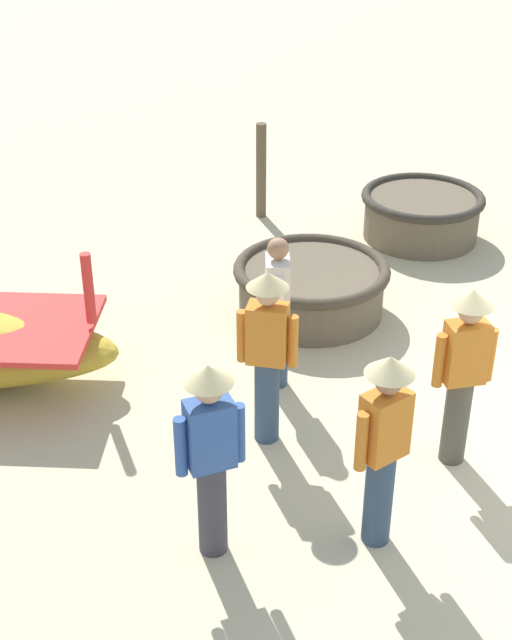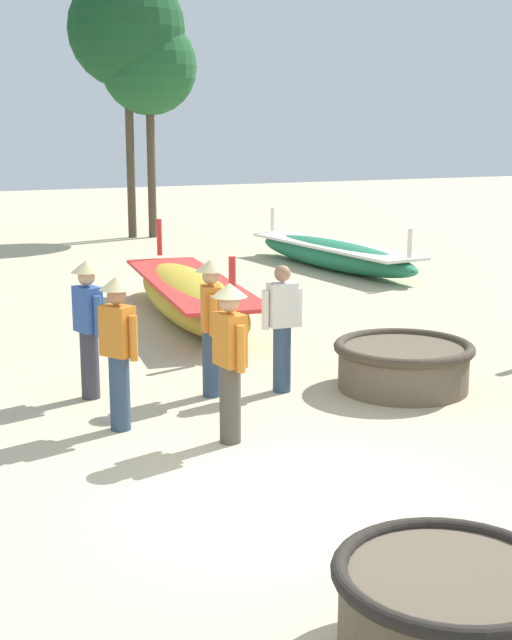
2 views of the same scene
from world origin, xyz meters
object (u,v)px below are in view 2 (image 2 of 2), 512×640
Objects in this scene: fisherman_crouching at (230,352)px; fisherman_hauling at (282,325)px; long_boat_red_hull at (190,296)px; fisherman_standing_right at (211,319)px; tree_leftmost at (149,67)px; coracle_weathered at (448,606)px; fisherman_by_coracle at (118,343)px; fisherman_standing_left at (88,320)px; long_boat_white_hull at (333,254)px; tree_right_mid at (127,30)px; coracle_far_right at (403,364)px.

fisherman_crouching is 1.06× the size of fisherman_hauling.
long_boat_red_hull is 4.45m from fisherman_standing_right.
fisherman_crouching is 18.13m from tree_leftmost.
long_boat_red_hull is at bearing 77.68° from coracle_weathered.
fisherman_standing_left is at bearing 89.35° from fisherman_by_coracle.
tree_leftmost reaches higher than long_boat_red_hull.
long_boat_white_hull is at bearing 37.07° from long_boat_red_hull.
fisherman_by_coracle reaches higher than long_boat_white_hull.
fisherman_crouching is 18.41m from tree_right_mid.
fisherman_standing_left is 16.45m from tree_leftmost.
fisherman_standing_right is at bearing 167.63° from fisherman_hauling.
coracle_weathered is 10.04m from long_boat_red_hull.
fisherman_crouching reaches higher than coracle_weathered.
fisherman_by_coracle is 1.26m from fisherman_crouching.
long_boat_white_hull is at bearing 51.45° from fisherman_standing_right.
coracle_far_right is at bearing -79.68° from long_boat_red_hull.
coracle_weathered is 6.22m from fisherman_standing_left.
coracle_weathered is 0.19× the size of tree_right_mid.
fisherman_crouching is (-2.72, -0.84, 0.64)m from coracle_far_right.
coracle_far_right is 16.92m from tree_leftmost.
fisherman_hauling is (-5.48, -8.13, 0.49)m from long_boat_white_hull.
coracle_far_right is at bearing 17.11° from fisherman_crouching.
fisherman_standing_right is at bearing -128.55° from long_boat_white_hull.
fisherman_standing_left reaches higher than coracle_weathered.
long_boat_red_hull is at bearing 60.94° from fisherman_by_coracle.
long_boat_white_hull reaches higher than coracle_weathered.
fisherman_hauling reaches higher than coracle_far_right.
tree_leftmost is (2.30, 16.15, 4.52)m from coracle_far_right.
fisherman_hauling is (2.21, 0.52, -0.12)m from fisherman_by_coracle.
fisherman_by_coracle is 1.00× the size of fisherman_standing_left.
fisherman_hauling is at bearing -18.60° from fisherman_standing_left.
tree_leftmost is (5.92, 16.11, 3.88)m from fisherman_by_coracle.
fisherman_by_coracle is at bearing -119.06° from long_boat_red_hull.
fisherman_crouching is at bearing -43.82° from fisherman_by_coracle.
fisherman_hauling is at bearing -123.95° from long_boat_white_hull.
coracle_weathered is 0.84× the size of coracle_far_right.
tree_right_mid is (4.45, 17.18, 4.89)m from fisherman_crouching.
long_boat_white_hull is 9.82m from fisherman_hauling.
long_boat_red_hull is at bearing -103.00° from tree_right_mid.
fisherman_standing_left is at bearing 161.40° from fisherman_hauling.
fisherman_hauling is (1.31, 1.39, -0.12)m from fisherman_crouching.
coracle_weathered is 4.10m from fisherman_crouching.
long_boat_white_hull is 9.72m from tree_right_mid.
long_boat_white_hull is 3.84× the size of fisherman_hauling.
long_boat_white_hull is 10.18m from fisherman_standing_right.
fisherman_hauling is at bearing -96.65° from long_boat_red_hull.
fisherman_crouching is (0.89, -2.13, 0.00)m from fisherman_standing_left.
fisherman_standing_left is 0.22× the size of tree_right_mid.
fisherman_standing_left reaches higher than coracle_far_right.
coracle_far_right is 1.60m from fisherman_hauling.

